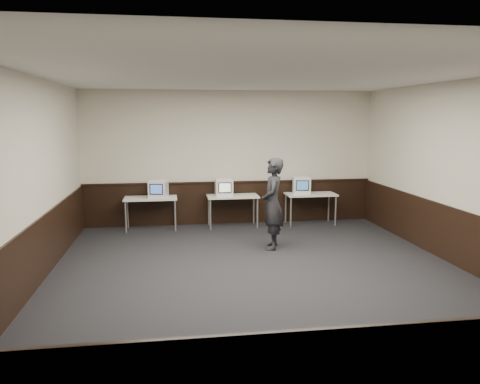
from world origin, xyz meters
The scene contains 17 objects.
floor centered at (0.00, 0.00, 0.00)m, with size 8.00×8.00×0.00m, color black.
ceiling centered at (0.00, 0.00, 3.20)m, with size 8.00×8.00×0.00m, color white.
back_wall centered at (0.00, 4.00, 1.60)m, with size 7.00×7.00×0.00m, color beige.
front_wall centered at (0.00, -4.00, 1.60)m, with size 7.00×7.00×0.00m, color beige.
left_wall centered at (-3.50, 0.00, 1.60)m, with size 8.00×8.00×0.00m, color beige.
right_wall centered at (3.50, 0.00, 1.60)m, with size 8.00×8.00×0.00m, color beige.
wainscot_back centered at (0.00, 3.98, 0.50)m, with size 6.98×0.04×1.00m, color black.
wainscot_left centered at (-3.48, 0.00, 0.50)m, with size 0.04×7.98×1.00m, color black.
wainscot_right centered at (3.48, 0.00, 0.50)m, with size 0.04×7.98×1.00m, color black.
wainscot_rail centered at (0.00, 3.96, 1.02)m, with size 6.98×0.06×0.04m, color black.
desk_left centered at (-1.90, 3.60, 0.68)m, with size 1.20×0.60×0.75m.
desk_center centered at (0.00, 3.60, 0.68)m, with size 1.20×0.60×0.75m.
desk_right centered at (1.90, 3.60, 0.68)m, with size 1.20×0.60×0.75m.
emac_left centered at (-1.72, 3.58, 0.95)m, with size 0.47×0.49×0.40m.
emac_center centered at (-0.21, 3.60, 0.95)m, with size 0.40×0.44×0.40m.
emac_right centered at (1.67, 3.63, 0.96)m, with size 0.48×0.50×0.41m.
person centered at (0.53, 1.64, 0.90)m, with size 0.65×0.43×1.79m, color black.
Camera 1 is at (-1.41, -7.15, 2.56)m, focal length 35.00 mm.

